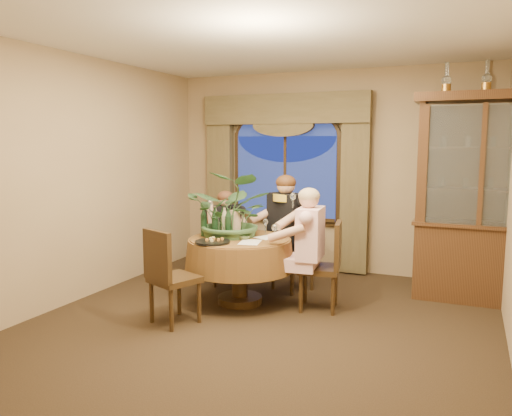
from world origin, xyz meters
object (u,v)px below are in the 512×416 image
at_px(dining_table, 240,271).
at_px(china_cabinet, 480,199).
at_px(oil_lamp_center, 487,76).
at_px(olive_bowl, 244,237).
at_px(person_back, 225,238).
at_px(stoneware_vase, 235,223).
at_px(chair_back_right, 293,252).
at_px(wine_bottle_1, 215,222).
at_px(chair_front_left, 175,276).
at_px(person_pink, 310,250).
at_px(wine_bottle_5, 223,220).
at_px(oil_lamp_left, 447,78).
at_px(chair_back, 225,246).
at_px(wine_bottle_2, 215,220).
at_px(wine_bottle_3, 228,223).
at_px(wine_bottle_4, 225,222).
at_px(wine_bottle_0, 204,222).
at_px(chair_right, 319,266).
at_px(centerpiece_plant, 234,181).
at_px(person_scarf, 287,233).

height_order(dining_table, china_cabinet, china_cabinet).
distance_m(oil_lamp_center, olive_bowl, 3.19).
distance_m(person_back, stoneware_vase, 0.68).
height_order(chair_back_right, wine_bottle_1, wine_bottle_1).
xyz_separation_m(chair_front_left, person_pink, (1.14, 0.89, 0.19)).
xyz_separation_m(stoneware_vase, wine_bottle_5, (-0.15, -0.00, 0.02)).
xyz_separation_m(oil_lamp_left, chair_back_right, (-1.66, -0.43, -2.05)).
relative_size(oil_lamp_left, wine_bottle_5, 1.03).
height_order(chair_back, wine_bottle_2, wine_bottle_2).
distance_m(wine_bottle_3, wine_bottle_4, 0.09).
bearing_deg(stoneware_vase, wine_bottle_0, -148.91).
distance_m(china_cabinet, chair_back, 3.09).
bearing_deg(wine_bottle_4, china_cabinet, 23.10).
bearing_deg(wine_bottle_3, chair_front_left, -104.77).
bearing_deg(wine_bottle_0, chair_right, 8.45).
relative_size(china_cabinet, person_pink, 1.76).
relative_size(oil_lamp_left, person_pink, 0.25).
height_order(china_cabinet, chair_right, china_cabinet).
relative_size(oil_lamp_left, centerpiece_plant, 0.31).
distance_m(person_back, wine_bottle_3, 0.82).
height_order(chair_back, person_scarf, person_scarf).
xyz_separation_m(wine_bottle_1, wine_bottle_5, (0.04, 0.14, 0.00)).
relative_size(stoneware_vase, wine_bottle_3, 0.88).
relative_size(person_back, wine_bottle_4, 3.67).
relative_size(chair_back, wine_bottle_2, 2.91).
relative_size(chair_back_right, chair_back, 1.00).
distance_m(person_back, centerpiece_plant, 1.01).
bearing_deg(person_scarf, chair_back, 25.33).
distance_m(chair_front_left, wine_bottle_1, 0.93).
distance_m(oil_lamp_center, chair_front_left, 3.98).
bearing_deg(person_pink, chair_back_right, 27.89).
bearing_deg(chair_back, dining_table, 90.00).
xyz_separation_m(china_cabinet, wine_bottle_1, (-2.76, -1.15, -0.27)).
xyz_separation_m(dining_table, oil_lamp_left, (2.04, 1.15, 2.16)).
height_order(dining_table, person_pink, person_pink).
xyz_separation_m(person_scarf, wine_bottle_0, (-0.74, -0.75, 0.20)).
relative_size(oil_lamp_left, olive_bowl, 2.36).
height_order(stoneware_vase, centerpiece_plant, centerpiece_plant).
relative_size(wine_bottle_3, wine_bottle_4, 1.00).
distance_m(china_cabinet, wine_bottle_0, 3.13).
xyz_separation_m(wine_bottle_2, wine_bottle_4, (0.17, -0.09, 0.00)).
bearing_deg(china_cabinet, wine_bottle_2, -159.71).
height_order(china_cabinet, wine_bottle_0, china_cabinet).
xyz_separation_m(chair_right, wine_bottle_4, (-1.08, -0.13, 0.44)).
bearing_deg(person_pink, chair_right, -48.55).
bearing_deg(wine_bottle_1, chair_front_left, -91.55).
height_order(china_cabinet, chair_front_left, china_cabinet).
bearing_deg(person_pink, wine_bottle_1, 88.46).
xyz_separation_m(china_cabinet, person_scarf, (-2.14, -0.45, -0.47)).
bearing_deg(dining_table, wine_bottle_3, -166.84).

